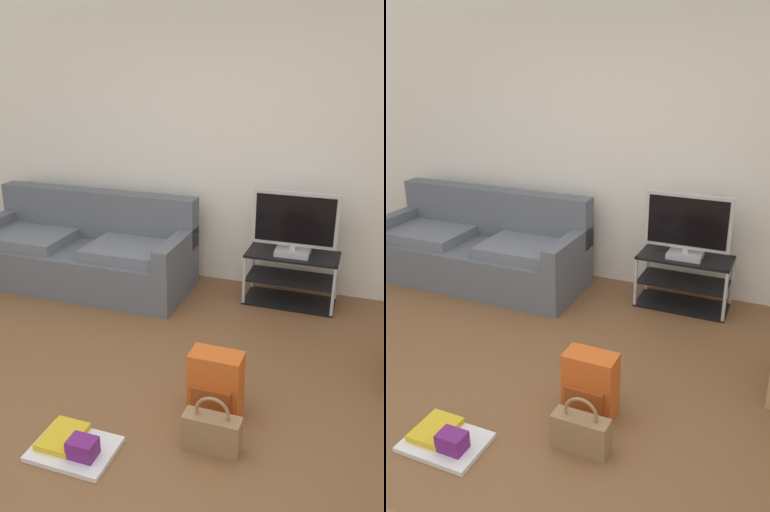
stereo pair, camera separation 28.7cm
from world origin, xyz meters
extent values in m
cube|color=brown|center=(0.00, 0.00, -0.01)|extent=(9.00, 9.80, 0.02)
cube|color=silver|center=(0.00, 2.45, 1.35)|extent=(9.00, 0.10, 2.70)
cube|color=#565B66|center=(-1.36, 1.81, 0.20)|extent=(2.13, 0.86, 0.40)
cube|color=#565B66|center=(-1.36, 2.14, 0.65)|extent=(2.13, 0.20, 0.49)
cube|color=#565B66|center=(-2.36, 1.81, 0.50)|extent=(0.14, 0.86, 0.21)
cube|color=#565B66|center=(-0.36, 1.81, 0.50)|extent=(0.14, 0.86, 0.21)
cube|color=slate|center=(-1.95, 1.75, 0.45)|extent=(0.85, 0.60, 0.10)
cube|color=slate|center=(-0.77, 1.75, 0.45)|extent=(0.85, 0.60, 0.10)
cube|color=black|center=(0.65, 2.09, 0.47)|extent=(0.82, 0.40, 0.02)
cube|color=black|center=(0.65, 2.09, 0.24)|extent=(0.79, 0.39, 0.02)
cube|color=black|center=(0.65, 2.09, 0.01)|extent=(0.82, 0.40, 0.02)
cylinder|color=#B7B7BC|center=(0.26, 1.90, 0.24)|extent=(0.03, 0.03, 0.48)
cylinder|color=#B7B7BC|center=(1.05, 1.90, 0.24)|extent=(0.03, 0.03, 0.48)
cylinder|color=#B7B7BC|center=(0.26, 2.28, 0.24)|extent=(0.03, 0.03, 0.48)
cylinder|color=#B7B7BC|center=(1.05, 2.28, 0.24)|extent=(0.03, 0.03, 0.48)
cube|color=#B2B2B7|center=(0.65, 2.07, 0.51)|extent=(0.30, 0.22, 0.05)
cube|color=#B2B2B7|center=(0.65, 2.07, 0.55)|extent=(0.05, 0.04, 0.04)
cube|color=#B2B2B7|center=(0.65, 2.07, 0.81)|extent=(0.75, 0.04, 0.49)
cube|color=black|center=(0.65, 2.05, 0.81)|extent=(0.69, 0.01, 0.43)
cube|color=#CC561E|center=(0.46, 0.34, 0.21)|extent=(0.33, 0.18, 0.42)
cube|color=#994116|center=(0.46, 0.23, 0.14)|extent=(0.25, 0.04, 0.19)
cylinder|color=#994116|center=(0.37, 0.45, 0.23)|extent=(0.04, 0.04, 0.34)
cylinder|color=#994116|center=(0.56, 0.45, 0.23)|extent=(0.04, 0.04, 0.34)
cube|color=olive|center=(0.54, 0.00, 0.11)|extent=(0.34, 0.12, 0.22)
torus|color=olive|center=(0.54, 0.00, 0.25)|extent=(0.21, 0.02, 0.21)
cube|color=silver|center=(-0.20, -0.29, 0.01)|extent=(0.48, 0.35, 0.03)
cube|color=#661E70|center=(-0.12, -0.33, 0.08)|extent=(0.16, 0.12, 0.11)
cube|color=gold|center=(-0.30, -0.26, 0.05)|extent=(0.22, 0.28, 0.04)
camera|label=1|loc=(1.24, -2.32, 2.15)|focal=36.27mm
camera|label=2|loc=(1.50, -2.22, 2.15)|focal=36.27mm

